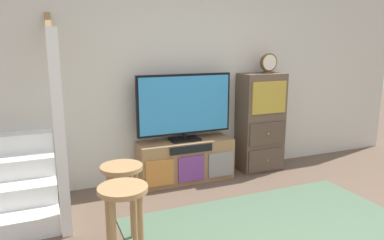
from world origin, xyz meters
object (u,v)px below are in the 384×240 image
object	(u,v)px
television	(185,106)
side_cabinet	(260,122)
bar_stool_near	(124,213)
bar_stool_far	(122,187)
desk_clock	(269,63)
media_console	(186,161)

from	to	relation	value
television	side_cabinet	distance (m)	1.11
bar_stool_near	bar_stool_far	world-z (taller)	bar_stool_near
side_cabinet	desk_clock	world-z (taller)	desk_clock
media_console	side_cabinet	xyz separation A→B (m)	(1.07, 0.01, 0.39)
television	bar_stool_near	distance (m)	2.04
side_cabinet	desk_clock	distance (m)	0.78
media_console	bar_stool_far	bearing A→B (deg)	-131.01
television	side_cabinet	world-z (taller)	television
media_console	bar_stool_far	distance (m)	1.57
bar_stool_near	media_console	bearing A→B (deg)	56.07
television	bar_stool_near	bearing A→B (deg)	-123.55
media_console	desk_clock	bearing A→B (deg)	-0.24
media_console	side_cabinet	distance (m)	1.14
media_console	bar_stool_near	bearing A→B (deg)	-123.93
bar_stool_far	television	bearing A→B (deg)	49.56
side_cabinet	bar_stool_far	world-z (taller)	side_cabinet
desk_clock	bar_stool_near	bearing A→B (deg)	-144.01
media_console	bar_stool_near	xyz separation A→B (m)	(-1.10, -1.64, 0.28)
bar_stool_far	side_cabinet	bearing A→B (deg)	29.44
bar_stool_near	bar_stool_far	xyz separation A→B (m)	(0.09, 0.47, -0.01)
media_console	bar_stool_near	world-z (taller)	bar_stool_near
desk_clock	bar_stool_near	distance (m)	2.92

